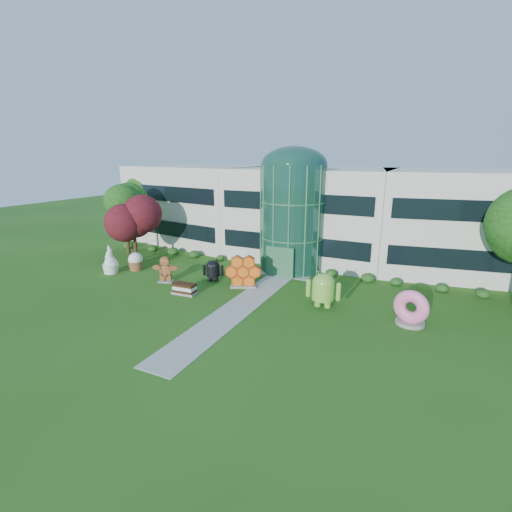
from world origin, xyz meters
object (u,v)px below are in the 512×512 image
at_px(android_green, 323,287).
at_px(android_black, 213,269).
at_px(gingerbread, 165,269).
at_px(donut, 412,307).

relative_size(android_green, android_black, 1.37).
xyz_separation_m(android_green, gingerbread, (-13.78, -0.58, -0.34)).
height_order(android_green, donut, android_green).
bearing_deg(gingerbread, android_black, 12.38).
distance_m(android_green, android_black, 10.35).
xyz_separation_m(android_black, gingerbread, (-3.54, -2.06, 0.06)).
relative_size(android_green, gingerbread, 1.20).
bearing_deg(donut, android_green, -169.99).
bearing_deg(donut, gingerbread, -166.37).
bearing_deg(android_black, android_green, -28.63).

